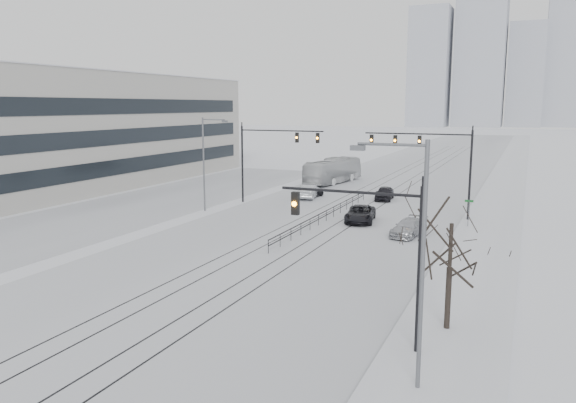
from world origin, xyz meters
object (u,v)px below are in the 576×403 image
(box_truck, at_px, (333,171))
(traffic_mast_near, at_px, (381,243))
(sedan_nb_far, at_px, (384,193))
(sedan_sb_inner, at_px, (311,192))
(sedan_nb_right, at_px, (409,228))
(bare_tree, at_px, (451,235))
(sedan_sb_outer, at_px, (309,191))
(sedan_nb_front, at_px, (360,214))

(box_truck, bearing_deg, traffic_mast_near, 119.83)
(traffic_mast_near, xyz_separation_m, sedan_nb_far, (-8.78, 37.17, -3.83))
(sedan_sb_inner, relative_size, sedan_nb_far, 0.85)
(sedan_sb_inner, bearing_deg, sedan_nb_right, 145.24)
(bare_tree, relative_size, sedan_sb_outer, 1.33)
(bare_tree, relative_size, sedan_sb_inner, 1.67)
(sedan_nb_far, relative_size, box_truck, 0.37)
(sedan_sb_inner, bearing_deg, bare_tree, 131.99)
(sedan_nb_front, relative_size, sedan_nb_far, 1.19)
(sedan_sb_outer, xyz_separation_m, sedan_nb_right, (13.74, -13.80, -0.10))
(sedan_sb_outer, bearing_deg, sedan_nb_front, 121.41)
(sedan_nb_far, bearing_deg, box_truck, 126.16)
(bare_tree, xyz_separation_m, sedan_nb_right, (-5.38, 18.21, -3.83))
(sedan_sb_outer, distance_m, sedan_nb_far, 8.21)
(sedan_nb_far, xyz_separation_m, box_truck, (-9.44, 10.48, 0.88))
(sedan_nb_front, height_order, sedan_nb_far, sedan_nb_far)
(sedan_nb_right, xyz_separation_m, box_truck, (-15.26, 26.44, 0.95))
(sedan_nb_far, bearing_deg, sedan_nb_right, -75.82)
(sedan_sb_outer, height_order, sedan_nb_right, sedan_sb_outer)
(sedan_nb_far, bearing_deg, sedan_sb_inner, -174.93)
(traffic_mast_near, height_order, sedan_nb_far, traffic_mast_near)
(sedan_sb_inner, height_order, box_truck, box_truck)
(sedan_nb_far, bearing_deg, sedan_nb_front, -91.95)
(traffic_mast_near, bearing_deg, sedan_nb_far, 103.29)
(sedan_sb_inner, distance_m, sedan_nb_right, 19.93)
(sedan_nb_front, xyz_separation_m, sedan_nb_right, (4.98, -3.67, -0.05))
(traffic_mast_near, relative_size, sedan_nb_far, 1.64)
(bare_tree, bearing_deg, traffic_mast_near, -128.76)
(sedan_nb_front, bearing_deg, sedan_sb_outer, 121.26)
(sedan_nb_right, height_order, box_truck, box_truck)
(traffic_mast_near, height_order, sedan_nb_front, traffic_mast_near)
(sedan_nb_front, bearing_deg, bare_tree, -74.26)
(traffic_mast_near, distance_m, sedan_nb_front, 26.40)
(sedan_sb_inner, distance_m, sedan_sb_outer, 0.64)
(sedan_nb_front, relative_size, sedan_nb_right, 1.12)
(sedan_nb_right, xyz_separation_m, sedan_nb_far, (-5.82, 15.96, 0.07))
(sedan_sb_inner, bearing_deg, sedan_nb_front, 140.81)
(traffic_mast_near, xyz_separation_m, sedan_sb_outer, (-16.71, 35.02, -3.81))
(sedan_nb_right, bearing_deg, sedan_nb_far, 119.41)
(traffic_mast_near, relative_size, sedan_sb_inner, 1.92)
(sedan_sb_outer, bearing_deg, bare_tree, 111.41)
(bare_tree, height_order, sedan_sb_outer, bare_tree)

